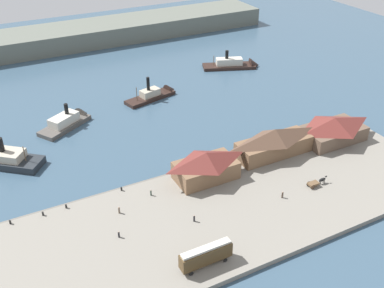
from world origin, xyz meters
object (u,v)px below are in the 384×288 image
object	(u,v)px
ferry_shed_west_terminal	(274,142)
pedestrian_walking_east	(282,195)
pedestrian_by_tram	(151,193)
street_tram	(206,255)
ferry_moored_east	(156,94)
pedestrian_walking_west	(194,219)
ferry_shed_east_terminal	(206,165)
horse_cart	(317,182)
pedestrian_near_west_shed	(119,235)
ferry_approaching_west	(70,120)
mooring_post_west	(66,206)
pedestrian_at_waters_edge	(119,210)
mooring_post_center_west	(10,222)
ferry_near_quay	(237,65)
mooring_post_east	(43,214)
ferry_shed_customs_shed	(333,129)
mooring_post_center_east	(121,189)

from	to	relation	value
ferry_shed_west_terminal	pedestrian_walking_east	world-z (taller)	ferry_shed_west_terminal
pedestrian_by_tram	pedestrian_walking_east	size ratio (longest dim) A/B	0.90
street_tram	ferry_moored_east	distance (m)	80.30
pedestrian_walking_east	ferry_moored_east	xyz separation A→B (m)	(-2.99, 66.77, -0.88)
ferry_shed_west_terminal	pedestrian_walking_west	xyz separation A→B (m)	(-31.61, -14.33, -3.15)
ferry_shed_east_terminal	horse_cart	bearing A→B (deg)	-34.18
ferry_shed_west_terminal	pedestrian_near_west_shed	world-z (taller)	ferry_shed_west_terminal
ferry_shed_east_terminal	ferry_approaching_west	world-z (taller)	ferry_shed_east_terminal
ferry_shed_east_terminal	pedestrian_walking_west	bearing A→B (deg)	-127.74
ferry_shed_west_terminal	pedestrian_near_west_shed	bearing A→B (deg)	-166.45
horse_cart	mooring_post_west	world-z (taller)	horse_cart
pedestrian_by_tram	pedestrian_at_waters_edge	bearing A→B (deg)	-163.16
pedestrian_walking_west	ferry_moored_east	xyz separation A→B (m)	(19.17, 64.62, -0.84)
pedestrian_walking_west	mooring_post_center_west	world-z (taller)	pedestrian_walking_west
pedestrian_near_west_shed	mooring_post_center_west	distance (m)	24.51
mooring_post_center_west	ferry_near_quay	size ratio (longest dim) A/B	0.04
ferry_shed_east_terminal	mooring_post_east	bearing A→B (deg)	174.00
ferry_shed_east_terminal	pedestrian_walking_west	distance (m)	16.86
pedestrian_near_west_shed	pedestrian_by_tram	bearing A→B (deg)	41.18
horse_cart	ferry_approaching_west	distance (m)	75.45
horse_cart	ferry_near_quay	distance (m)	81.65
street_tram	mooring_post_east	xyz separation A→B (m)	(-24.94, 29.46, -2.17)
street_tram	ferry_approaching_west	bearing A→B (deg)	96.77
ferry_shed_customs_shed	ferry_near_quay	world-z (taller)	ferry_shed_customs_shed
pedestrian_at_waters_edge	pedestrian_walking_west	size ratio (longest dim) A/B	1.05
ferry_near_quay	mooring_post_center_east	bearing A→B (deg)	-140.30
pedestrian_near_west_shed	mooring_post_center_west	size ratio (longest dim) A/B	1.76
mooring_post_center_west	ferry_shed_west_terminal	bearing A→B (deg)	-2.83
pedestrian_walking_west	horse_cart	bearing A→B (deg)	-3.62
ferry_approaching_west	pedestrian_walking_east	bearing A→B (deg)	-60.44
pedestrian_walking_west	mooring_post_east	distance (m)	33.59
ferry_shed_customs_shed	mooring_post_west	size ratio (longest dim) A/B	20.17
street_tram	pedestrian_by_tram	size ratio (longest dim) A/B	6.79
mooring_post_center_east	ferry_moored_east	world-z (taller)	ferry_moored_east
pedestrian_near_west_shed	pedestrian_at_waters_edge	bearing A→B (deg)	70.12
street_tram	pedestrian_walking_east	distance (m)	28.01
street_tram	ferry_shed_west_terminal	bearing A→B (deg)	36.82
ferry_shed_customs_shed	mooring_post_west	bearing A→B (deg)	176.62
pedestrian_by_tram	mooring_post_center_west	size ratio (longest dim) A/B	1.75
ferry_shed_east_terminal	mooring_post_center_west	xyz separation A→B (m)	(-45.87, 4.54, -3.29)
ferry_moored_east	ferry_shed_customs_shed	bearing A→B (deg)	-58.33
ferry_near_quay	pedestrian_near_west_shed	bearing A→B (deg)	-136.03
pedestrian_at_waters_edge	mooring_post_center_west	bearing A→B (deg)	161.34
mooring_post_center_east	mooring_post_east	size ratio (longest dim) A/B	1.00
horse_cart	mooring_post_west	size ratio (longest dim) A/B	6.21
ferry_shed_east_terminal	mooring_post_west	distance (m)	34.23
street_tram	horse_cart	bearing A→B (deg)	15.64
pedestrian_walking_east	pedestrian_near_west_shed	bearing A→B (deg)	172.66
pedestrian_at_waters_edge	mooring_post_center_east	size ratio (longest dim) A/B	1.95
pedestrian_by_tram	pedestrian_walking_west	world-z (taller)	pedestrian_walking_west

